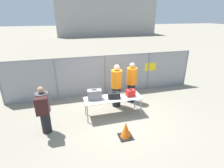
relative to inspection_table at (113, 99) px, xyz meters
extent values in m
plane|color=gray|center=(0.18, 0.00, -0.69)|extent=(120.00, 120.00, 0.00)
cylinder|color=gray|center=(-4.32, 2.02, 0.27)|extent=(0.07, 0.07, 1.91)
cylinder|color=gray|center=(-2.07, 2.02, 0.27)|extent=(0.07, 0.07, 1.91)
cylinder|color=gray|center=(0.18, 2.02, 0.27)|extent=(0.07, 0.07, 1.91)
cylinder|color=gray|center=(2.43, 2.02, 0.27)|extent=(0.07, 0.07, 1.91)
cylinder|color=gray|center=(4.68, 2.02, 0.27)|extent=(0.07, 0.07, 1.91)
cube|color=gray|center=(0.18, 2.02, 0.27)|extent=(9.00, 0.01, 1.91)
cube|color=gray|center=(0.18, 2.02, 1.19)|extent=(9.00, 0.04, 0.04)
cube|color=yellow|center=(2.53, 2.01, 0.49)|extent=(0.60, 0.01, 0.40)
cube|color=silver|center=(0.00, 0.00, 0.04)|extent=(2.17, 0.72, 0.02)
cylinder|color=#99999E|center=(-1.02, -0.30, -0.33)|extent=(0.04, 0.04, 0.71)
cylinder|color=#99999E|center=(1.02, -0.30, -0.33)|extent=(0.04, 0.04, 0.71)
cylinder|color=#99999E|center=(-1.02, 0.30, -0.33)|extent=(0.04, 0.04, 0.71)
cylinder|color=#99999E|center=(1.02, 0.30, -0.33)|extent=(0.04, 0.04, 0.71)
cube|color=slate|center=(-0.68, 0.08, 0.23)|extent=(0.53, 0.33, 0.36)
cube|color=black|center=(-0.68, 0.08, 0.43)|extent=(0.16, 0.04, 0.02)
cube|color=black|center=(0.02, -0.04, 0.16)|extent=(0.47, 0.31, 0.22)
cube|color=black|center=(0.02, -0.04, 0.29)|extent=(0.16, 0.05, 0.02)
cube|color=red|center=(0.68, -0.03, 0.18)|extent=(0.34, 0.23, 0.26)
cube|color=black|center=(0.68, -0.03, 0.32)|extent=(0.13, 0.03, 0.02)
cylinder|color=black|center=(-2.41, -0.43, -0.30)|extent=(0.31, 0.31, 0.77)
cylinder|color=#4C4C51|center=(-2.41, -0.43, 0.41)|extent=(0.40, 0.40, 0.65)
sphere|color=#A57A5B|center=(-2.41, -0.43, 0.84)|extent=(0.21, 0.21, 0.21)
cube|color=#381919|center=(-2.41, -0.74, 0.44)|extent=(0.36, 0.22, 0.54)
cylinder|color=black|center=(0.33, 0.66, -0.25)|extent=(0.34, 0.34, 0.87)
cylinder|color=orange|center=(0.33, 0.66, 0.54)|extent=(0.45, 0.45, 0.72)
sphere|color=beige|center=(0.33, 0.66, 1.02)|extent=(0.23, 0.23, 0.23)
cylinder|color=black|center=(1.08, 0.89, -0.26)|extent=(0.34, 0.34, 0.85)
cylinder|color=orange|center=(1.08, 0.89, 0.52)|extent=(0.44, 0.44, 0.71)
sphere|color=tan|center=(1.08, 0.89, 0.99)|extent=(0.23, 0.23, 0.23)
cube|color=#4C6B47|center=(1.59, 3.47, -0.24)|extent=(2.59, 1.43, 0.59)
sphere|color=black|center=(1.13, 2.70, -0.42)|extent=(0.54, 0.54, 0.54)
sphere|color=black|center=(1.13, 4.24, -0.42)|extent=(0.54, 0.54, 0.54)
cylinder|color=#59595B|center=(-0.16, 3.47, -0.49)|extent=(0.91, 0.06, 0.06)
cube|color=#999993|center=(6.36, 31.01, 2.32)|extent=(17.58, 11.90, 6.02)
cube|color=black|center=(0.02, -1.39, -0.67)|extent=(0.43, 0.43, 0.03)
cone|color=orange|center=(0.02, -1.39, -0.42)|extent=(0.35, 0.35, 0.54)
camera|label=1|loc=(-1.61, -5.68, 2.98)|focal=28.00mm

